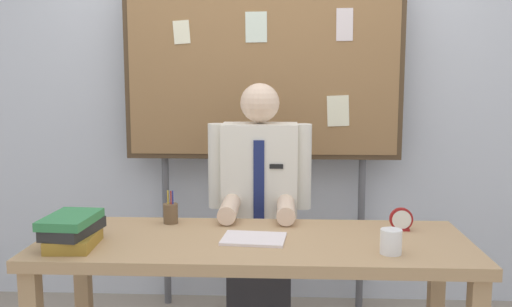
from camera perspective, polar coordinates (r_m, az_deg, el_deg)
The scene contains 9 objects.
back_wall at distance 3.60m, azimuth 0.82°, elevation 6.20°, with size 6.40×0.08×2.70m, color silver.
desk at distance 2.49m, azimuth -0.20°, elevation -10.72°, with size 1.87×0.69×0.76m.
person at distance 3.05m, azimuth 0.37°, elevation -7.21°, with size 0.55×0.56×1.42m.
bulletin_board at distance 3.39m, azimuth 0.71°, elevation 8.35°, with size 1.68×0.09×2.06m.
book_stack at distance 2.46m, azimuth -18.19°, elevation -7.46°, with size 0.21×0.30×0.13m.
open_notebook at distance 2.44m, azimuth -0.18°, elevation -8.68°, with size 0.27×0.20×0.01m, color silver.
desk_clock at distance 2.66m, azimuth 14.58°, elevation -6.61°, with size 0.11×0.04×0.11m.
coffee_mug at distance 2.31m, azimuth 13.60°, elevation -8.72°, with size 0.09×0.09×0.10m, color white.
pen_holder at distance 2.73m, azimuth -8.69°, elevation -6.03°, with size 0.07×0.07×0.16m.
Camera 1 is at (0.12, -2.35, 1.46)m, focal length 39.25 mm.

